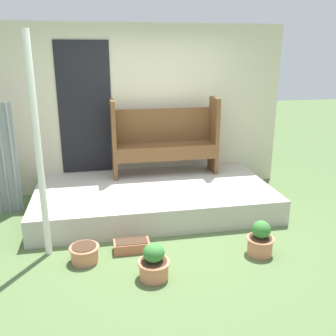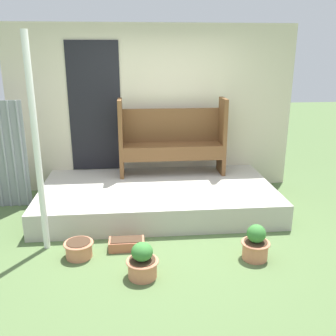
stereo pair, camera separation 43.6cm
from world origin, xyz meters
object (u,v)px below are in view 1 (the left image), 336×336
Objects in this scene: flower_pot_middle at (154,263)px; flower_pot_right at (260,240)px; support_post at (38,151)px; bench at (165,137)px; planter_box_rect at (132,246)px; flower_pot_left at (84,253)px.

flower_pot_right is at bearing 10.69° from flower_pot_middle.
bench is at bearing 44.58° from support_post.
support_post reaches higher than planter_box_rect.
flower_pot_right is 0.99× the size of planter_box_rect.
bench is 4.01× the size of flower_pot_right.
support_post is 6.35× the size of flower_pot_middle.
flower_pot_right is at bearing -13.66° from planter_box_rect.
flower_pot_right is (1.24, 0.23, 0.01)m from flower_pot_middle.
bench is 2.37m from flower_pot_left.
flower_pot_middle is at bearing -32.56° from support_post.
bench reaches higher than planter_box_rect.
support_post is 1.48× the size of bench.
flower_pot_left is at bearing -31.65° from support_post.
flower_pot_middle is at bearing -169.31° from flower_pot_right.
planter_box_rect is (-0.70, -1.73, -0.86)m from bench.
flower_pot_right reaches higher than planter_box_rect.
planter_box_rect is at bearing 106.23° from flower_pot_middle.
planter_box_rect is (0.52, 0.13, -0.04)m from flower_pot_left.
bench is 3.98× the size of planter_box_rect.
planter_box_rect is (-1.41, 0.34, -0.11)m from flower_pot_right.
bench is at bearing 56.51° from flower_pot_left.
planter_box_rect is at bearing -7.47° from support_post.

